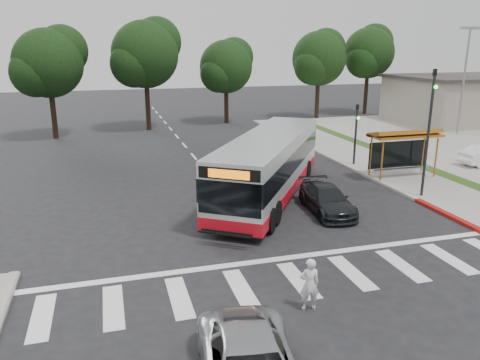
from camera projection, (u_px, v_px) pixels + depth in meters
name	position (u px, v px, depth m)	size (l,w,h in m)	color
ground	(253.00, 227.00, 20.26)	(140.00, 140.00, 0.00)	black
sidewalk_east	(377.00, 165.00, 30.55)	(4.00, 40.00, 0.12)	gray
curb_east	(349.00, 167.00, 30.02)	(0.30, 40.00, 0.15)	#9E9991
curb_east_red	(460.00, 221.00, 20.78)	(0.32, 6.00, 0.15)	maroon
commercial_building	(467.00, 100.00, 47.93)	(14.00, 10.00, 4.40)	gray
building_roof_cap	(470.00, 77.00, 47.29)	(14.60, 10.60, 0.30)	#383330
crosswalk_ladder	(298.00, 280.00, 15.64)	(18.00, 2.60, 0.01)	silver
bus_shelter	(404.00, 139.00, 27.19)	(4.20, 1.60, 2.86)	#A8631C
traffic_signal_ne_tall	(429.00, 123.00, 23.12)	(0.18, 0.37, 6.50)	black
traffic_signal_ne_short	(356.00, 128.00, 29.97)	(0.18, 0.37, 4.00)	black
lot_light_mid	(466.00, 66.00, 39.78)	(1.90, 0.35, 9.01)	gray
tree_ne_a	(319.00, 58.00, 48.69)	(6.16, 5.74, 9.30)	black
tree_ne_b	(369.00, 52.00, 52.25)	(6.16, 5.74, 10.02)	black
tree_north_a	(146.00, 53.00, 41.93)	(6.60, 6.15, 10.17)	black
tree_north_b	(227.00, 66.00, 46.23)	(5.72, 5.33, 8.43)	black
tree_north_c	(49.00, 62.00, 38.13)	(6.16, 5.74, 9.30)	black
transit_bus	(269.00, 166.00, 23.91)	(2.71, 12.52, 3.23)	#B5B7BA
pedestrian	(309.00, 284.00, 13.71)	(0.60, 0.39, 1.63)	silver
dark_sedan	(327.00, 199.00, 21.92)	(1.74, 4.28, 1.24)	black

